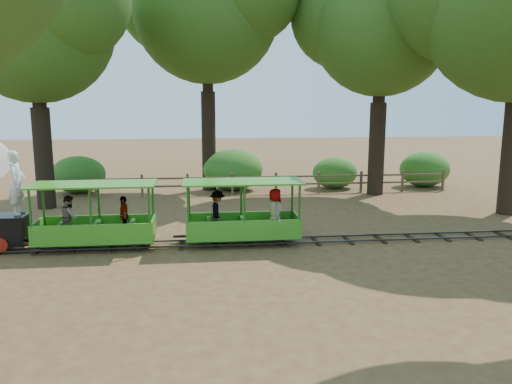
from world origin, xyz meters
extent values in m
plane|color=brown|center=(0.00, 0.00, 0.00)|extent=(90.00, 90.00, 0.00)
cube|color=#3F3D3A|center=(0.00, -0.30, 0.08)|extent=(22.00, 0.05, 0.05)
cube|color=#3F3D3A|center=(0.00, 0.30, 0.08)|extent=(22.00, 0.05, 0.05)
cube|color=#382314|center=(0.00, 0.00, 0.03)|extent=(0.12, 1.00, 0.05)
cube|color=#382314|center=(-5.00, 0.00, 0.03)|extent=(0.12, 1.00, 0.05)
cube|color=#382314|center=(5.00, 0.00, 0.03)|extent=(0.12, 1.00, 0.05)
cube|color=black|center=(-7.76, 0.00, 0.69)|extent=(0.98, 0.76, 0.60)
cube|color=black|center=(-7.76, 0.00, 1.01)|extent=(1.03, 0.83, 0.04)
cylinder|color=maroon|center=(-7.86, -0.39, 0.30)|extent=(0.39, 0.07, 0.39)
cylinder|color=maroon|center=(-7.86, 0.39, 0.30)|extent=(0.39, 0.07, 0.39)
imported|color=silver|center=(-7.49, 0.14, 1.93)|extent=(0.44, 0.66, 1.79)
cube|color=#3C9520|center=(-5.39, 0.00, 0.31)|extent=(3.29, 1.26, 0.10)
cube|color=#1F5A14|center=(-5.39, 0.00, 0.20)|extent=(2.96, 0.48, 0.14)
cube|color=#3C9520|center=(-5.39, -0.59, 0.60)|extent=(3.29, 0.06, 0.48)
cube|color=#3C9520|center=(-5.39, 0.59, 0.60)|extent=(3.29, 0.06, 0.48)
cube|color=#3C9520|center=(-5.39, 0.00, 1.86)|extent=(3.44, 1.40, 0.05)
cylinder|color=#1F5A14|center=(-6.96, -0.57, 1.09)|extent=(0.07, 0.07, 1.55)
cylinder|color=#1F5A14|center=(-6.96, 0.57, 1.09)|extent=(0.07, 0.07, 1.55)
cylinder|color=#1F5A14|center=(-3.82, -0.57, 1.09)|extent=(0.07, 0.07, 1.55)
cylinder|color=#1F5A14|center=(-3.82, 0.57, 1.09)|extent=(0.07, 0.07, 1.55)
cube|color=#1F5A14|center=(-6.38, 0.00, 0.56)|extent=(0.12, 1.07, 0.39)
cube|color=#1F5A14|center=(-5.39, 0.00, 0.56)|extent=(0.12, 1.07, 0.39)
cube|color=#1F5A14|center=(-4.41, 0.00, 0.56)|extent=(0.12, 1.07, 0.39)
cylinder|color=black|center=(-6.45, -0.33, 0.24)|extent=(0.27, 0.06, 0.27)
cylinder|color=black|center=(-6.45, 0.33, 0.24)|extent=(0.27, 0.06, 0.27)
cylinder|color=black|center=(-4.34, -0.33, 0.24)|extent=(0.27, 0.06, 0.27)
cylinder|color=black|center=(-4.34, 0.33, 0.24)|extent=(0.27, 0.06, 0.27)
imported|color=gray|center=(-6.06, -0.11, 0.97)|extent=(0.57, 0.67, 1.21)
imported|color=gray|center=(-4.62, 0.11, 0.93)|extent=(0.42, 0.71, 1.13)
cube|color=#3C9520|center=(-1.20, 0.00, 0.31)|extent=(3.29, 1.26, 0.10)
cube|color=#1F5A14|center=(-1.20, 0.00, 0.20)|extent=(2.96, 0.48, 0.14)
cube|color=#3C9520|center=(-1.20, -0.59, 0.60)|extent=(3.29, 0.06, 0.48)
cube|color=#3C9520|center=(-1.20, 0.59, 0.60)|extent=(3.29, 0.06, 0.48)
cube|color=#3C9520|center=(-1.20, 0.00, 1.86)|extent=(3.44, 1.40, 0.05)
cylinder|color=#1F5A14|center=(-2.76, -0.57, 1.09)|extent=(0.07, 0.07, 1.55)
cylinder|color=#1F5A14|center=(-2.76, 0.57, 1.09)|extent=(0.07, 0.07, 1.55)
cylinder|color=#1F5A14|center=(0.37, -0.57, 1.09)|extent=(0.07, 0.07, 1.55)
cylinder|color=#1F5A14|center=(0.37, 0.57, 1.09)|extent=(0.07, 0.07, 1.55)
cube|color=#1F5A14|center=(-2.18, 0.00, 0.56)|extent=(0.12, 1.07, 0.39)
cube|color=#1F5A14|center=(-1.20, 0.00, 0.56)|extent=(0.12, 1.07, 0.39)
cube|color=#1F5A14|center=(-0.21, 0.00, 0.56)|extent=(0.12, 1.07, 0.39)
cylinder|color=black|center=(-2.25, -0.33, 0.24)|extent=(0.27, 0.06, 0.27)
cylinder|color=black|center=(-2.25, 0.33, 0.24)|extent=(0.27, 0.06, 0.27)
cylinder|color=black|center=(-0.14, -0.33, 0.24)|extent=(0.27, 0.06, 0.27)
cylinder|color=black|center=(-0.14, 0.33, 0.24)|extent=(0.27, 0.06, 0.27)
imported|color=gray|center=(-1.93, 0.23, 0.97)|extent=(0.46, 0.79, 1.21)
imported|color=gray|center=(-0.29, -0.31, 1.03)|extent=(0.45, 0.67, 1.33)
cylinder|color=#2D2116|center=(-8.50, 6.00, 1.97)|extent=(0.70, 0.70, 3.94)
cylinder|color=#2D2116|center=(-8.50, 6.00, 5.07)|extent=(0.52, 0.53, 2.25)
sphere|color=#325B1C|center=(-8.50, 6.00, 7.10)|extent=(6.03, 6.03, 6.03)
sphere|color=#325B1C|center=(-9.86, 7.05, 7.70)|extent=(4.82, 4.82, 4.82)
cylinder|color=#2D2116|center=(-2.00, 9.50, 2.32)|extent=(0.66, 0.66, 4.64)
cylinder|color=#2D2116|center=(-2.00, 9.50, 5.96)|extent=(0.50, 0.50, 2.65)
sphere|color=#325B1C|center=(-2.00, 9.50, 8.29)|extent=(6.69, 6.69, 6.69)
cylinder|color=#2D2116|center=(5.50, 7.50, 2.06)|extent=(0.72, 0.72, 4.13)
cylinder|color=#2D2116|center=(5.50, 7.50, 5.31)|extent=(0.54, 0.54, 2.36)
sphere|color=#325B1C|center=(5.50, 7.50, 7.40)|extent=(6.06, 6.06, 6.06)
sphere|color=#325B1C|center=(7.02, 6.59, 8.16)|extent=(4.55, 4.55, 4.55)
sphere|color=#325B1C|center=(4.14, 8.56, 8.01)|extent=(4.85, 4.85, 4.85)
cylinder|color=#2D2116|center=(9.00, 3.00, 2.09)|extent=(0.68, 0.68, 4.19)
cube|color=brown|center=(-9.00, 8.00, 0.50)|extent=(0.10, 0.10, 1.00)
cube|color=brown|center=(-7.00, 8.00, 0.50)|extent=(0.10, 0.10, 1.00)
cube|color=brown|center=(-5.00, 8.00, 0.50)|extent=(0.10, 0.10, 1.00)
cube|color=brown|center=(-3.00, 8.00, 0.50)|extent=(0.10, 0.10, 1.00)
cube|color=brown|center=(-1.00, 8.00, 0.50)|extent=(0.10, 0.10, 1.00)
cube|color=brown|center=(1.00, 8.00, 0.50)|extent=(0.10, 0.10, 1.00)
cube|color=brown|center=(3.00, 8.00, 0.50)|extent=(0.10, 0.10, 1.00)
cube|color=brown|center=(5.00, 8.00, 0.50)|extent=(0.10, 0.10, 1.00)
cube|color=brown|center=(7.00, 8.00, 0.50)|extent=(0.10, 0.10, 1.00)
cube|color=brown|center=(9.00, 8.00, 0.50)|extent=(0.10, 0.10, 1.00)
cube|color=brown|center=(0.00, 8.00, 0.80)|extent=(18.00, 0.06, 0.08)
cube|color=brown|center=(0.00, 8.00, 0.45)|extent=(18.00, 0.06, 0.08)
ellipsoid|color=#2D6B1E|center=(-8.02, 9.30, 0.86)|extent=(2.48, 1.91, 1.72)
ellipsoid|color=#2D6B1E|center=(-0.87, 9.30, 0.98)|extent=(2.84, 2.18, 1.97)
ellipsoid|color=#2D6B1E|center=(4.10, 9.30, 0.76)|extent=(2.19, 1.68, 1.51)
ellipsoid|color=#2D6B1E|center=(8.67, 9.30, 0.87)|extent=(2.52, 1.94, 1.74)
camera|label=1|loc=(-2.38, -14.20, 4.11)|focal=35.00mm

